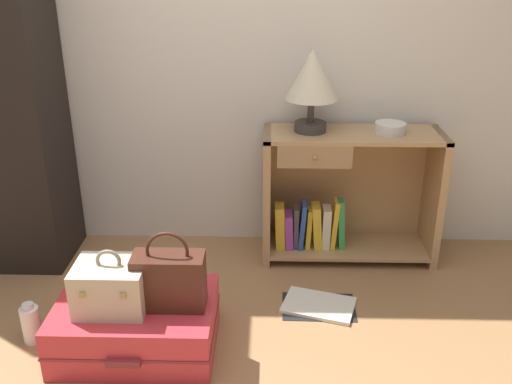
{
  "coord_description": "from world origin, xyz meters",
  "views": [
    {
      "loc": [
        0.35,
        -1.67,
        1.64
      ],
      "look_at": [
        0.28,
        0.87,
        0.55
      ],
      "focal_mm": 40.24,
      "sensor_mm": 36.0,
      "label": 1
    }
  ],
  "objects_px": {
    "bowl": "(390,128)",
    "handbag": "(169,280)",
    "bookshelf": "(341,197)",
    "train_case": "(111,286)",
    "table_lamp": "(312,78)",
    "open_book_on_floor": "(319,306)",
    "bottle": "(31,324)",
    "suitcase_large": "(137,325)"
  },
  "relations": [
    {
      "from": "bowl",
      "to": "handbag",
      "type": "bearing_deg",
      "value": -140.12
    },
    {
      "from": "train_case",
      "to": "table_lamp",
      "type": "bearing_deg",
      "value": 46.42
    },
    {
      "from": "bottle",
      "to": "open_book_on_floor",
      "type": "bearing_deg",
      "value": 12.72
    },
    {
      "from": "bowl",
      "to": "train_case",
      "type": "relative_size",
      "value": 0.55
    },
    {
      "from": "table_lamp",
      "to": "bottle",
      "type": "xyz_separation_m",
      "value": [
        -1.27,
        -0.85,
        -0.93
      ]
    },
    {
      "from": "train_case",
      "to": "bottle",
      "type": "bearing_deg",
      "value": 170.62
    },
    {
      "from": "bookshelf",
      "to": "suitcase_large",
      "type": "height_order",
      "value": "bookshelf"
    },
    {
      "from": "table_lamp",
      "to": "train_case",
      "type": "bearing_deg",
      "value": -133.58
    },
    {
      "from": "bookshelf",
      "to": "train_case",
      "type": "distance_m",
      "value": 1.4
    },
    {
      "from": "bowl",
      "to": "handbag",
      "type": "xyz_separation_m",
      "value": [
        -1.05,
        -0.88,
        -0.4
      ]
    },
    {
      "from": "bookshelf",
      "to": "table_lamp",
      "type": "height_order",
      "value": "table_lamp"
    },
    {
      "from": "table_lamp",
      "to": "suitcase_large",
      "type": "relative_size",
      "value": 0.63
    },
    {
      "from": "bowl",
      "to": "handbag",
      "type": "distance_m",
      "value": 1.42
    },
    {
      "from": "handbag",
      "to": "open_book_on_floor",
      "type": "height_order",
      "value": "handbag"
    },
    {
      "from": "table_lamp",
      "to": "suitcase_large",
      "type": "bearing_deg",
      "value": -132.03
    },
    {
      "from": "handbag",
      "to": "bookshelf",
      "type": "bearing_deg",
      "value": 47.44
    },
    {
      "from": "train_case",
      "to": "handbag",
      "type": "height_order",
      "value": "handbag"
    },
    {
      "from": "bookshelf",
      "to": "handbag",
      "type": "distance_m",
      "value": 1.21
    },
    {
      "from": "bowl",
      "to": "train_case",
      "type": "distance_m",
      "value": 1.63
    },
    {
      "from": "bookshelf",
      "to": "open_book_on_floor",
      "type": "relative_size",
      "value": 2.45
    },
    {
      "from": "table_lamp",
      "to": "handbag",
      "type": "relative_size",
      "value": 1.24
    },
    {
      "from": "bookshelf",
      "to": "bowl",
      "type": "height_order",
      "value": "bowl"
    },
    {
      "from": "train_case",
      "to": "handbag",
      "type": "relative_size",
      "value": 0.84
    },
    {
      "from": "bowl",
      "to": "open_book_on_floor",
      "type": "bearing_deg",
      "value": -125.62
    },
    {
      "from": "bottle",
      "to": "train_case",
      "type": "bearing_deg",
      "value": -9.38
    },
    {
      "from": "table_lamp",
      "to": "train_case",
      "type": "xyz_separation_m",
      "value": [
        -0.87,
        -0.91,
        -0.68
      ]
    },
    {
      "from": "train_case",
      "to": "bowl",
      "type": "bearing_deg",
      "value": 34.85
    },
    {
      "from": "open_book_on_floor",
      "to": "bottle",
      "type": "bearing_deg",
      "value": -167.28
    },
    {
      "from": "suitcase_large",
      "to": "bottle",
      "type": "xyz_separation_m",
      "value": [
        -0.48,
        0.03,
        -0.03
      ]
    },
    {
      "from": "bookshelf",
      "to": "table_lamp",
      "type": "relative_size",
      "value": 2.22
    },
    {
      "from": "handbag",
      "to": "train_case",
      "type": "bearing_deg",
      "value": -174.9
    },
    {
      "from": "bowl",
      "to": "train_case",
      "type": "xyz_separation_m",
      "value": [
        -1.29,
        -0.9,
        -0.42
      ]
    },
    {
      "from": "handbag",
      "to": "bowl",
      "type": "bearing_deg",
      "value": 39.88
    },
    {
      "from": "bowl",
      "to": "suitcase_large",
      "type": "relative_size",
      "value": 0.23
    },
    {
      "from": "handbag",
      "to": "open_book_on_floor",
      "type": "relative_size",
      "value": 0.89
    },
    {
      "from": "suitcase_large",
      "to": "open_book_on_floor",
      "type": "bearing_deg",
      "value": 21.42
    },
    {
      "from": "bookshelf",
      "to": "handbag",
      "type": "bearing_deg",
      "value": -132.56
    },
    {
      "from": "table_lamp",
      "to": "open_book_on_floor",
      "type": "height_order",
      "value": "table_lamp"
    },
    {
      "from": "bowl",
      "to": "open_book_on_floor",
      "type": "height_order",
      "value": "bowl"
    },
    {
      "from": "bookshelf",
      "to": "handbag",
      "type": "relative_size",
      "value": 2.75
    },
    {
      "from": "bowl",
      "to": "bottle",
      "type": "bearing_deg",
      "value": -153.84
    },
    {
      "from": "table_lamp",
      "to": "bowl",
      "type": "bearing_deg",
      "value": -2.14
    }
  ]
}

